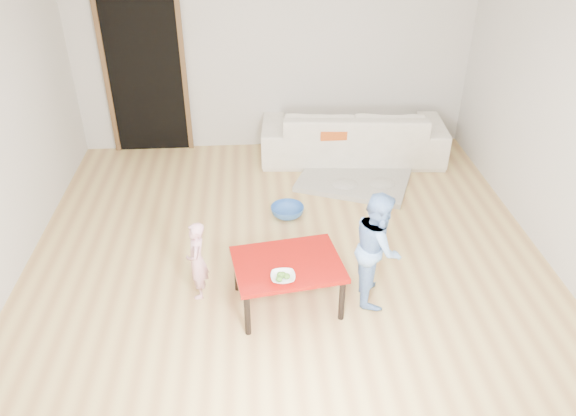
{
  "coord_description": "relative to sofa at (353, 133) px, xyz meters",
  "views": [
    {
      "loc": [
        -0.28,
        -4.43,
        3.3
      ],
      "look_at": [
        0.0,
        -0.2,
        0.65
      ],
      "focal_mm": 35.0,
      "sensor_mm": 36.0,
      "label": 1
    }
  ],
  "objects": [
    {
      "name": "basin",
      "position": [
        -0.92,
        -1.37,
        -0.28
      ],
      "size": [
        0.36,
        0.36,
        0.11
      ],
      "primitive_type": "imported",
      "color": "#2F62B3",
      "rests_on": "floor"
    },
    {
      "name": "child_blue",
      "position": [
        -0.25,
        -2.71,
        0.18
      ],
      "size": [
        0.44,
        0.54,
        1.04
      ],
      "primitive_type": "imported",
      "rotation": [
        0.0,
        0.0,
        1.47
      ],
      "color": "#5E88DA",
      "rests_on": "floor"
    },
    {
      "name": "doorway",
      "position": [
        -2.58,
        0.43,
        0.69
      ],
      "size": [
        1.02,
        0.08,
        2.11
      ],
      "primitive_type": null,
      "color": "brown",
      "rests_on": "back_wall"
    },
    {
      "name": "child_pink",
      "position": [
        -1.78,
        -2.6,
        0.03
      ],
      "size": [
        0.18,
        0.27,
        0.74
      ],
      "primitive_type": "imported",
      "rotation": [
        0.0,
        0.0,
        -1.56
      ],
      "color": "#D9637C",
      "rests_on": "floor"
    },
    {
      "name": "right_wall",
      "position": [
        1.52,
        -2.05,
        0.97
      ],
      "size": [
        0.02,
        5.0,
        2.6
      ],
      "primitive_type": "cube",
      "color": "beige",
      "rests_on": "floor"
    },
    {
      "name": "blanket",
      "position": [
        -0.06,
        -0.61,
        -0.3
      ],
      "size": [
        1.55,
        1.44,
        0.06
      ],
      "primitive_type": null,
      "rotation": [
        0.0,
        0.0,
        -0.39
      ],
      "color": "#BCB6A6",
      "rests_on": "floor"
    },
    {
      "name": "back_wall",
      "position": [
        -0.98,
        0.45,
        0.97
      ],
      "size": [
        5.0,
        0.02,
        2.6
      ],
      "primitive_type": "cube",
      "color": "beige",
      "rests_on": "floor"
    },
    {
      "name": "sofa",
      "position": [
        0.0,
        0.0,
        0.0
      ],
      "size": [
        2.35,
        1.07,
        0.67
      ],
      "primitive_type": "imported",
      "rotation": [
        0.0,
        0.0,
        3.07
      ],
      "color": "white",
      "rests_on": "floor"
    },
    {
      "name": "red_table",
      "position": [
        -1.01,
        -2.78,
        -0.11
      ],
      "size": [
        0.98,
        0.8,
        0.44
      ],
      "primitive_type": null,
      "rotation": [
        0.0,
        0.0,
        0.16
      ],
      "color": "#8E0C07",
      "rests_on": "floor"
    },
    {
      "name": "broccoli",
      "position": [
        -1.07,
        -3.0,
        0.14
      ],
      "size": [
        0.12,
        0.12,
        0.06
      ],
      "primitive_type": null,
      "color": "#2D5919",
      "rests_on": "red_table"
    },
    {
      "name": "bowl",
      "position": [
        -1.07,
        -3.0,
        0.13
      ],
      "size": [
        0.2,
        0.2,
        0.05
      ],
      "primitive_type": "imported",
      "color": "white",
      "rests_on": "red_table"
    },
    {
      "name": "cushion",
      "position": [
        -0.26,
        -0.25,
        0.16
      ],
      "size": [
        0.42,
        0.37,
        0.11
      ],
      "primitive_type": "cube",
      "rotation": [
        0.0,
        0.0,
        0.01
      ],
      "color": "#CF5217",
      "rests_on": "sofa"
    },
    {
      "name": "floor",
      "position": [
        -0.98,
        -2.05,
        -0.33
      ],
      "size": [
        5.0,
        5.0,
        0.01
      ],
      "primitive_type": "cube",
      "color": "tan",
      "rests_on": "ground"
    }
  ]
}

